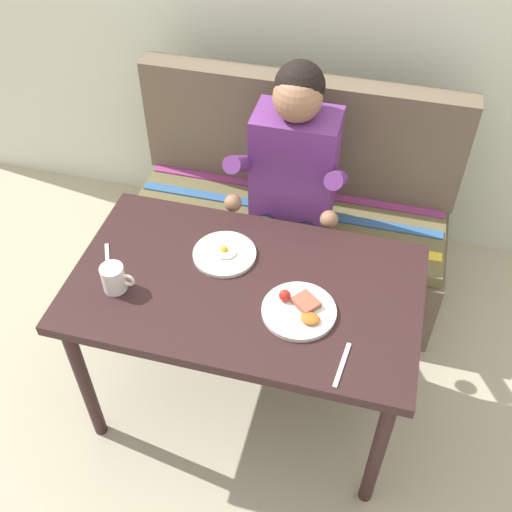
{
  "coord_description": "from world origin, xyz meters",
  "views": [
    {
      "loc": [
        0.39,
        -1.34,
        2.28
      ],
      "look_at": [
        0.0,
        0.15,
        0.72
      ],
      "focal_mm": 42.88,
      "sensor_mm": 36.0,
      "label": 1
    }
  ],
  "objects_px": {
    "person": "(291,179)",
    "fork": "(342,365)",
    "couch": "(289,225)",
    "coffee_mug": "(114,278)",
    "plate_eggs": "(225,254)",
    "table": "(245,300)",
    "knife": "(108,263)",
    "plate_breakfast": "(299,310)"
  },
  "relations": [
    {
      "from": "couch",
      "to": "plate_eggs",
      "type": "relative_size",
      "value": 6.35
    },
    {
      "from": "table",
      "to": "knife",
      "type": "relative_size",
      "value": 6.0
    },
    {
      "from": "table",
      "to": "plate_eggs",
      "type": "relative_size",
      "value": 5.29
    },
    {
      "from": "couch",
      "to": "fork",
      "type": "xyz_separation_m",
      "value": [
        0.37,
        -1.01,
        0.4
      ]
    },
    {
      "from": "person",
      "to": "plate_breakfast",
      "type": "xyz_separation_m",
      "value": [
        0.17,
        -0.66,
        0.0
      ]
    },
    {
      "from": "couch",
      "to": "fork",
      "type": "relative_size",
      "value": 8.47
    },
    {
      "from": "couch",
      "to": "coffee_mug",
      "type": "relative_size",
      "value": 12.2
    },
    {
      "from": "plate_eggs",
      "to": "coffee_mug",
      "type": "distance_m",
      "value": 0.4
    },
    {
      "from": "coffee_mug",
      "to": "table",
      "type": "bearing_deg",
      "value": 17.11
    },
    {
      "from": "plate_eggs",
      "to": "fork",
      "type": "height_order",
      "value": "plate_eggs"
    },
    {
      "from": "table",
      "to": "fork",
      "type": "bearing_deg",
      "value": -33.32
    },
    {
      "from": "couch",
      "to": "plate_breakfast",
      "type": "relative_size",
      "value": 5.87
    },
    {
      "from": "person",
      "to": "plate_eggs",
      "type": "xyz_separation_m",
      "value": [
        -0.14,
        -0.47,
        -0.0
      ]
    },
    {
      "from": "table",
      "to": "couch",
      "type": "height_order",
      "value": "couch"
    },
    {
      "from": "couch",
      "to": "plate_eggs",
      "type": "xyz_separation_m",
      "value": [
        -0.11,
        -0.65,
        0.41
      ]
    },
    {
      "from": "coffee_mug",
      "to": "knife",
      "type": "distance_m",
      "value": 0.13
    },
    {
      "from": "plate_breakfast",
      "to": "person",
      "type": "bearing_deg",
      "value": 104.65
    },
    {
      "from": "couch",
      "to": "plate_eggs",
      "type": "bearing_deg",
      "value": -99.35
    },
    {
      "from": "couch",
      "to": "coffee_mug",
      "type": "bearing_deg",
      "value": -115.03
    },
    {
      "from": "table",
      "to": "knife",
      "type": "distance_m",
      "value": 0.5
    },
    {
      "from": "fork",
      "to": "coffee_mug",
      "type": "bearing_deg",
      "value": 177.81
    },
    {
      "from": "table",
      "to": "person",
      "type": "distance_m",
      "value": 0.6
    },
    {
      "from": "knife",
      "to": "table",
      "type": "bearing_deg",
      "value": -23.13
    },
    {
      "from": "person",
      "to": "coffee_mug",
      "type": "relative_size",
      "value": 10.27
    },
    {
      "from": "plate_eggs",
      "to": "knife",
      "type": "distance_m",
      "value": 0.41
    },
    {
      "from": "coffee_mug",
      "to": "couch",
      "type": "bearing_deg",
      "value": 64.97
    },
    {
      "from": "table",
      "to": "plate_eggs",
      "type": "xyz_separation_m",
      "value": [
        -0.11,
        0.12,
        0.09
      ]
    },
    {
      "from": "person",
      "to": "plate_eggs",
      "type": "relative_size",
      "value": 5.34
    },
    {
      "from": "person",
      "to": "fork",
      "type": "relative_size",
      "value": 7.13
    },
    {
      "from": "table",
      "to": "plate_breakfast",
      "type": "distance_m",
      "value": 0.24
    },
    {
      "from": "couch",
      "to": "plate_eggs",
      "type": "height_order",
      "value": "couch"
    },
    {
      "from": "couch",
      "to": "person",
      "type": "relative_size",
      "value": 1.19
    },
    {
      "from": "table",
      "to": "plate_breakfast",
      "type": "bearing_deg",
      "value": -19.84
    },
    {
      "from": "couch",
      "to": "knife",
      "type": "distance_m",
      "value": 1.02
    },
    {
      "from": "plate_eggs",
      "to": "couch",
      "type": "bearing_deg",
      "value": 80.65
    },
    {
      "from": "fork",
      "to": "knife",
      "type": "height_order",
      "value": "same"
    },
    {
      "from": "person",
      "to": "fork",
      "type": "height_order",
      "value": "person"
    },
    {
      "from": "couch",
      "to": "fork",
      "type": "distance_m",
      "value": 1.15
    },
    {
      "from": "table",
      "to": "coffee_mug",
      "type": "bearing_deg",
      "value": -162.89
    },
    {
      "from": "plate_breakfast",
      "to": "plate_eggs",
      "type": "height_order",
      "value": "plate_breakfast"
    },
    {
      "from": "fork",
      "to": "knife",
      "type": "relative_size",
      "value": 0.85
    },
    {
      "from": "couch",
      "to": "fork",
      "type": "bearing_deg",
      "value": -69.73
    }
  ]
}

